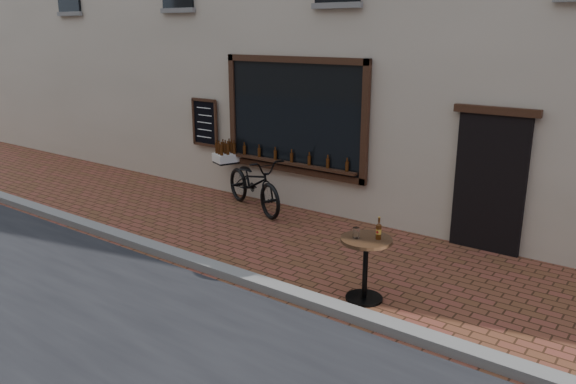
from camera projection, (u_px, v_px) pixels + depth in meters
The scene contains 4 objects.
ground at pixel (258, 295), 7.55m from camera, with size 90.00×90.00×0.00m, color brown.
kerb at pixel (267, 285), 7.69m from camera, with size 90.00×0.25×0.12m, color slate.
cargo_bicycle at pixel (253, 182), 11.07m from camera, with size 2.45×1.53×1.16m.
bistro_table at pixel (366, 256), 7.26m from camera, with size 0.67×0.67×1.15m.
Camera 1 is at (4.43, -5.28, 3.41)m, focal length 35.00 mm.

